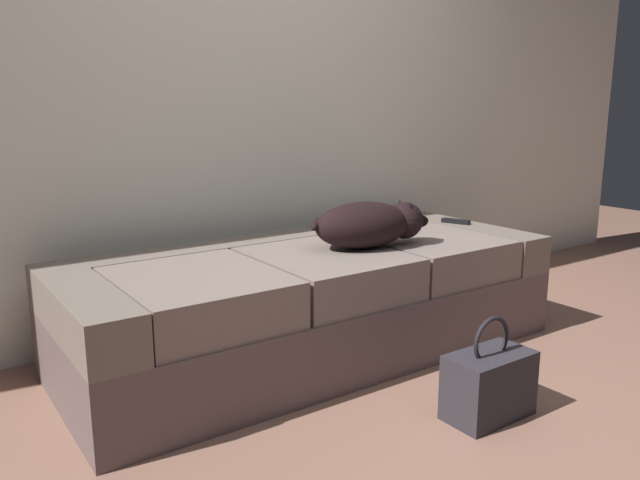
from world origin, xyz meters
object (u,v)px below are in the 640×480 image
Objects in this scene: couch at (313,301)px; tv_remote at (456,221)px; handbag at (489,384)px; dog_dark at (370,224)px.

tv_remote is (0.97, 0.07, 0.25)m from couch.
couch reaches higher than handbag.
dog_dark is 4.02× the size of tv_remote.
dog_dark reaches higher than tv_remote.
dog_dark is at bearing -25.26° from couch.
tv_remote is 1.28m from handbag.
couch is at bearing 101.19° from handbag.
dog_dark is 1.59× the size of handbag.
dog_dark is at bearing 171.91° from tv_remote.
couch is 1.01m from tv_remote.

